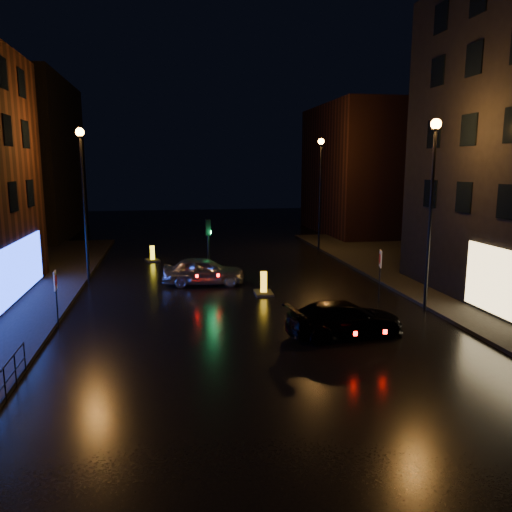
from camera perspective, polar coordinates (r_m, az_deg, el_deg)
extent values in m
plane|color=black|center=(15.71, 3.52, -13.91)|extent=(120.00, 120.00, 0.00)
cube|color=black|center=(50.50, -24.91, 10.02)|extent=(8.00, 16.00, 14.00)
cube|color=black|center=(49.47, 11.95, 9.60)|extent=(8.00, 14.00, 12.00)
cylinder|color=black|center=(28.35, -19.00, 4.83)|extent=(0.14, 0.14, 8.00)
cylinder|color=black|center=(28.29, -19.48, 12.91)|extent=(0.20, 0.20, 0.25)
sphere|color=orange|center=(28.30, -19.50, 13.22)|extent=(0.44, 0.44, 0.44)
cylinder|color=black|center=(22.98, 19.25, 3.65)|extent=(0.14, 0.14, 8.00)
cylinder|color=black|center=(22.91, 19.86, 13.64)|extent=(0.20, 0.20, 0.25)
sphere|color=orange|center=(22.92, 19.89, 14.01)|extent=(0.44, 0.44, 0.44)
cylinder|color=black|center=(37.70, 7.30, 6.54)|extent=(0.14, 0.14, 8.00)
cylinder|color=black|center=(37.65, 7.44, 12.62)|extent=(0.20, 0.20, 0.25)
sphere|color=orange|center=(37.66, 7.45, 12.85)|extent=(0.44, 0.44, 0.44)
cube|color=black|center=(28.71, -5.40, -2.56)|extent=(1.40, 2.40, 0.12)
cylinder|color=black|center=(28.45, -5.44, 0.08)|extent=(0.12, 0.12, 2.80)
cube|color=black|center=(28.21, -5.50, 3.28)|extent=(0.28, 0.22, 0.90)
cylinder|color=#0CFF59|center=(28.25, -5.20, 2.72)|extent=(0.05, 0.18, 0.18)
cylinder|color=black|center=(17.59, -24.93, -10.42)|extent=(0.04, 0.04, 1.00)
imported|color=#9FA2A6|center=(27.40, -6.00, -1.70)|extent=(4.59, 2.20, 1.51)
imported|color=black|center=(19.48, 10.11, -7.09)|extent=(4.74, 2.30, 1.33)
cube|color=black|center=(25.37, 0.87, -4.25)|extent=(0.95, 1.37, 0.11)
cube|color=gold|center=(25.24, 0.88, -3.03)|extent=(0.32, 0.21, 1.11)
cube|color=black|center=(25.24, 0.88, -3.03)|extent=(0.33, 0.04, 0.66)
cube|color=black|center=(34.82, -11.73, -0.47)|extent=(1.08, 1.36, 0.10)
cube|color=yellow|center=(34.73, -11.76, 0.34)|extent=(0.32, 0.24, 1.00)
cube|color=black|center=(34.73, -11.76, 0.34)|extent=(0.29, 0.09, 0.60)
cylinder|color=black|center=(21.51, -21.83, -4.74)|extent=(0.06, 0.06, 2.25)
cube|color=silver|center=(21.32, -21.98, -2.61)|extent=(0.09, 0.57, 0.77)
cylinder|color=#B20C0C|center=(21.32, -21.89, -2.60)|extent=(0.05, 0.45, 0.45)
cylinder|color=black|center=(24.62, 13.96, -2.29)|extent=(0.07, 0.07, 2.39)
cube|color=white|center=(24.45, 14.05, -0.30)|extent=(0.23, 0.59, 0.81)
cylinder|color=#B20C0C|center=(24.44, 13.97, -0.30)|extent=(0.16, 0.46, 0.48)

